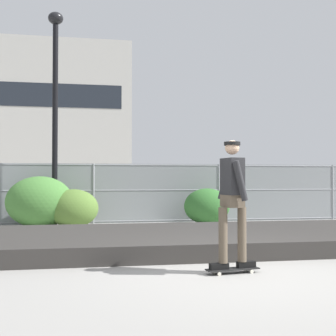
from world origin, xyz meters
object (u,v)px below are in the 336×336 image
(parked_car_near, at_px, (54,194))
(shrub_right, at_px, (207,206))
(shrub_center, at_px, (73,208))
(street_lamp, at_px, (55,91))
(shrub_left, at_px, (40,202))
(skateboard, at_px, (233,269))
(skater, at_px, (232,195))

(parked_car_near, bearing_deg, shrub_right, -37.06)
(shrub_center, bearing_deg, street_lamp, 134.72)
(shrub_center, bearing_deg, shrub_left, 168.22)
(skateboard, bearing_deg, shrub_right, 77.86)
(parked_car_near, bearing_deg, skateboard, -72.69)
(skater, height_order, shrub_left, skater)
(shrub_left, bearing_deg, skater, -63.52)
(skater, height_order, parked_car_near, skater)
(street_lamp, bearing_deg, shrub_left, -136.42)
(skater, relative_size, parked_car_near, 0.42)
(skater, bearing_deg, shrub_left, 116.48)
(shrub_left, distance_m, shrub_right, 4.91)
(shrub_center, bearing_deg, skateboard, -69.61)
(shrub_left, bearing_deg, street_lamp, 43.58)
(parked_car_near, xyz_separation_m, shrub_left, (-0.12, -3.72, -0.11))
(street_lamp, distance_m, shrub_center, 3.50)
(parked_car_near, bearing_deg, street_lamp, -85.47)
(skateboard, distance_m, street_lamp, 8.75)
(skater, bearing_deg, shrub_right, 77.86)
(skateboard, xyz_separation_m, street_lamp, (-3.03, 7.22, 3.90))
(skateboard, bearing_deg, shrub_center, 110.39)
(skateboard, xyz_separation_m, parked_car_near, (-3.30, 10.58, 0.78))
(skateboard, bearing_deg, street_lamp, 112.77)
(skateboard, height_order, shrub_left, shrub_left)
(street_lamp, xyz_separation_m, shrub_left, (-0.38, -0.37, -3.23))
(skateboard, xyz_separation_m, shrub_center, (-2.47, 6.66, 0.49))
(skater, height_order, street_lamp, street_lamp)
(skater, xyz_separation_m, parked_car_near, (-3.30, 10.58, -0.31))
(street_lamp, bearing_deg, skater, -67.23)
(street_lamp, xyz_separation_m, shrub_right, (4.53, -0.26, -3.41))
(skateboard, height_order, street_lamp, street_lamp)
(shrub_center, bearing_deg, parked_car_near, 101.84)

